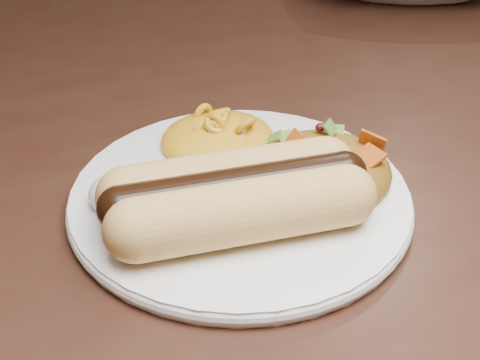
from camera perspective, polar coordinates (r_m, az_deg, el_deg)
name	(u,v)px	position (r m, az deg, el deg)	size (l,w,h in m)	color
table	(254,171)	(0.71, 1.07, 0.69)	(1.60, 0.90, 0.75)	black
plate	(240,199)	(0.50, 0.00, -1.52)	(0.23, 0.23, 0.01)	white
hotdog	(236,195)	(0.46, -0.29, -1.16)	(0.15, 0.09, 0.04)	#F5AA66
mac_and_cheese	(217,125)	(0.54, -1.77, 4.30)	(0.09, 0.08, 0.03)	yellow
sour_cream	(118,188)	(0.49, -9.44, -0.65)	(0.04, 0.04, 0.02)	white
taco_salad	(321,159)	(0.50, 6.30, 1.61)	(0.10, 0.10, 0.04)	#B33414
fork	(202,212)	(0.50, -2.94, -2.49)	(0.02, 0.16, 0.00)	white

